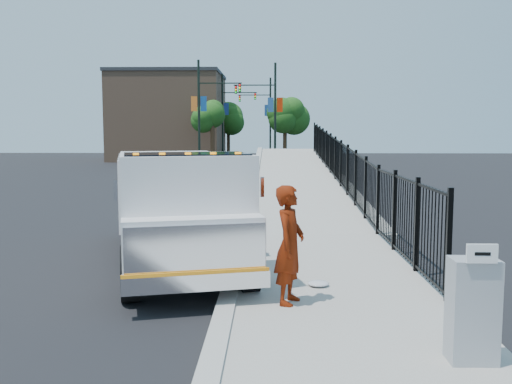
{
  "coord_description": "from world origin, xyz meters",
  "views": [
    {
      "loc": [
        0.69,
        -11.02,
        2.88
      ],
      "look_at": [
        0.37,
        2.0,
        1.45
      ],
      "focal_mm": 40.0,
      "sensor_mm": 36.0,
      "label": 1
    }
  ],
  "objects": [
    {
      "name": "light_pole_2",
      "position": [
        -3.43,
        42.3,
        4.36
      ],
      "size": [
        3.77,
        0.22,
        8.0
      ],
      "color": "black",
      "rests_on": "ground"
    },
    {
      "name": "debris",
      "position": [
        1.55,
        -1.13,
        0.17
      ],
      "size": [
        0.38,
        0.38,
        0.09
      ],
      "primitive_type": "ellipsoid",
      "color": "silver",
      "rests_on": "sidewalk"
    },
    {
      "name": "sidewalk",
      "position": [
        1.93,
        -2.0,
        0.06
      ],
      "size": [
        3.55,
        12.0,
        0.12
      ],
      "primitive_type": "cube",
      "color": "#9E998E",
      "rests_on": "ground"
    },
    {
      "name": "curb",
      "position": [
        0.0,
        -2.0,
        0.08
      ],
      "size": [
        0.3,
        12.0,
        0.16
      ],
      "primitive_type": "cube",
      "color": "#ADAAA3",
      "rests_on": "ground"
    },
    {
      "name": "light_pole_0",
      "position": [
        -4.29,
        31.51,
        4.36
      ],
      "size": [
        3.77,
        0.22,
        8.0
      ],
      "color": "black",
      "rests_on": "ground"
    },
    {
      "name": "building",
      "position": [
        -9.0,
        44.0,
        4.0
      ],
      "size": [
        10.0,
        10.0,
        8.0
      ],
      "primitive_type": "cube",
      "color": "#8C664C",
      "rests_on": "ground"
    },
    {
      "name": "arrow_sign",
      "position": [
        3.1,
        -4.62,
        1.48
      ],
      "size": [
        0.35,
        0.04,
        0.22
      ],
      "primitive_type": "cube",
      "color": "white",
      "rests_on": "utility_cabinet"
    },
    {
      "name": "ramp",
      "position": [
        2.12,
        16.0,
        0.0
      ],
      "size": [
        3.95,
        24.06,
        3.19
      ],
      "primitive_type": "cube",
      "rotation": [
        0.06,
        0.0,
        0.0
      ],
      "color": "#9E998E",
      "rests_on": "ground"
    },
    {
      "name": "truck",
      "position": [
        -1.3,
        0.94,
        1.4
      ],
      "size": [
        4.04,
        7.63,
        2.5
      ],
      "rotation": [
        0.0,
        0.0,
        0.25
      ],
      "color": "black",
      "rests_on": "ground"
    },
    {
      "name": "utility_cabinet",
      "position": [
        3.1,
        -4.4,
        0.75
      ],
      "size": [
        0.55,
        0.4,
        1.25
      ],
      "primitive_type": "cube",
      "color": "gray",
      "rests_on": "sidewalk"
    },
    {
      "name": "worker",
      "position": [
        1.0,
        -2.14,
        1.07
      ],
      "size": [
        0.65,
        0.8,
        1.89
      ],
      "primitive_type": "imported",
      "rotation": [
        0.0,
        0.0,
        1.25
      ],
      "color": "#611805",
      "rests_on": "sidewalk"
    },
    {
      "name": "light_pole_1",
      "position": [
        0.77,
        33.44,
        4.36
      ],
      "size": [
        3.78,
        0.22,
        8.0
      ],
      "color": "black",
      "rests_on": "ground"
    },
    {
      "name": "tree_2",
      "position": [
        -3.72,
        49.28,
        3.97
      ],
      "size": [
        3.16,
        3.16,
        5.58
      ],
      "color": "#382314",
      "rests_on": "ground"
    },
    {
      "name": "ground",
      "position": [
        0.0,
        0.0,
        0.0
      ],
      "size": [
        120.0,
        120.0,
        0.0
      ],
      "primitive_type": "plane",
      "color": "black",
      "rests_on": "ground"
    },
    {
      "name": "tree_1",
      "position": [
        1.98,
        38.63,
        3.94
      ],
      "size": [
        2.58,
        2.58,
        5.29
      ],
      "color": "#382314",
      "rests_on": "ground"
    },
    {
      "name": "iron_fence",
      "position": [
        3.55,
        12.0,
        0.9
      ],
      "size": [
        0.1,
        28.0,
        1.8
      ],
      "primitive_type": "cube",
      "color": "black",
      "rests_on": "ground"
    },
    {
      "name": "light_pole_3",
      "position": [
        0.4,
        46.02,
        4.36
      ],
      "size": [
        3.78,
        0.22,
        8.0
      ],
      "color": "black",
      "rests_on": "ground"
    },
    {
      "name": "tree_0",
      "position": [
        -4.12,
        36.56,
        3.92
      ],
      "size": [
        2.32,
        2.32,
        5.16
      ],
      "color": "#382314",
      "rests_on": "ground"
    }
  ]
}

